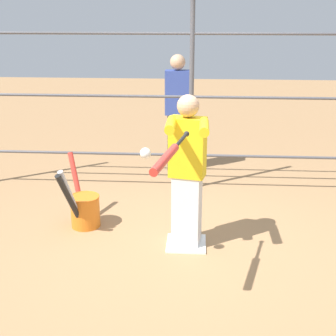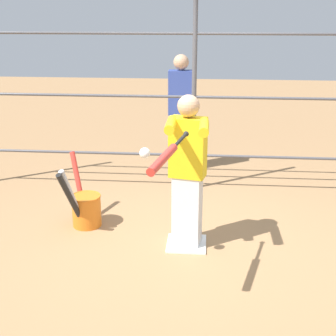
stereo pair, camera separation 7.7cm
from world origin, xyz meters
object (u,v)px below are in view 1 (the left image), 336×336
object	(u,v)px
baseball_bat_swinging	(168,156)
softball_in_flight	(145,153)
bystander_behind_fence	(177,112)
bat_bucket	(83,208)
batter	(187,168)

from	to	relation	value
baseball_bat_swinging	softball_in_flight	bearing A→B (deg)	-64.11
baseball_bat_swinging	bystander_behind_fence	distance (m)	3.35
bat_bucket	bystander_behind_fence	distance (m)	2.33
batter	bat_bucket	distance (m)	1.36
softball_in_flight	bystander_behind_fence	distance (m)	2.88
softball_in_flight	bystander_behind_fence	bearing A→B (deg)	-92.72
softball_in_flight	bat_bucket	size ratio (longest dim) A/B	0.11
batter	softball_in_flight	bearing A→B (deg)	53.33
batter	bystander_behind_fence	distance (m)	2.41
softball_in_flight	baseball_bat_swinging	bearing A→B (deg)	115.89
bat_bucket	softball_in_flight	bearing A→B (deg)	133.83
baseball_bat_swinging	bat_bucket	size ratio (longest dim) A/B	1.08
softball_in_flight	bat_bucket	bearing A→B (deg)	-46.17
baseball_bat_swinging	bystander_behind_fence	size ratio (longest dim) A/B	0.53
batter	baseball_bat_swinging	size ratio (longest dim) A/B	1.71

